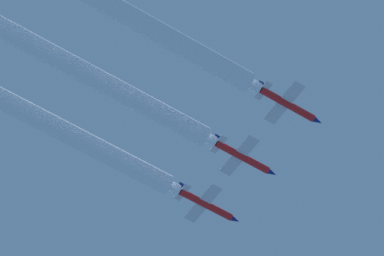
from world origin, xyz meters
TOP-DOWN VIEW (x-y plane):
  - jet_far_left at (-11.83, 0.67)m, footprint 8.59×12.51m
  - jet_inner_left at (-0.52, 0.29)m, footprint 8.59×12.51m
  - jet_center at (12.16, 0.20)m, footprint 8.59×12.51m
  - smoke_trail_far_left at (-11.83, -31.80)m, footprint 3.36×53.55m
  - smoke_trail_inner_left at (-0.52, -29.71)m, footprint 3.36×48.58m
  - smoke_trail_center at (12.16, -32.29)m, footprint 3.36×53.59m

SIDE VIEW (x-z plane):
  - smoke_trail_center at x=12.16m, z-range 178.04..181.40m
  - jet_center at x=12.16m, z-range 178.25..181.25m
  - smoke_trail_far_left at x=-11.83m, z-range 178.11..181.47m
  - jet_far_left at x=-11.83m, z-range 178.31..181.32m
  - smoke_trail_inner_left at x=-0.52m, z-range 178.39..181.76m
  - jet_inner_left at x=-0.52m, z-range 178.60..181.61m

